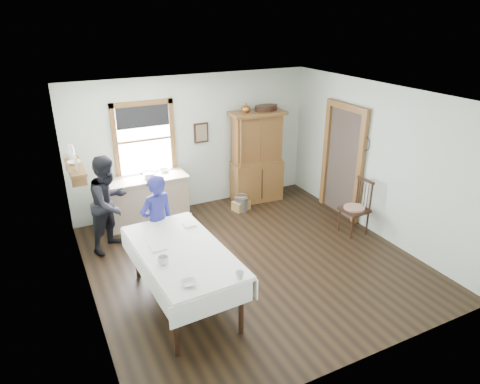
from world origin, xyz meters
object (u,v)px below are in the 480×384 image
at_px(dining_table, 184,276).
at_px(woman_blue, 158,226).
at_px(pail, 241,204).
at_px(spindle_chair, 355,207).
at_px(china_hutch, 257,157).
at_px(wicker_basket, 241,205).
at_px(figure_dark, 110,207).
at_px(work_counter, 146,200).

height_order(dining_table, woman_blue, woman_blue).
distance_m(dining_table, pail, 3.13).
bearing_deg(spindle_chair, china_hutch, 107.58).
bearing_deg(wicker_basket, woman_blue, -148.05).
bearing_deg(figure_dark, wicker_basket, -31.75).
height_order(dining_table, figure_dark, figure_dark).
bearing_deg(wicker_basket, pail, -109.84).
distance_m(work_counter, wicker_basket, 1.94).
bearing_deg(work_counter, china_hutch, 0.77).
distance_m(dining_table, spindle_chair, 3.52).
xyz_separation_m(china_hutch, figure_dark, (-3.19, -0.68, -0.19)).
bearing_deg(spindle_chair, figure_dark, 155.90).
bearing_deg(pail, dining_table, -131.59).
xyz_separation_m(work_counter, spindle_chair, (3.28, -2.14, 0.06)).
relative_size(spindle_chair, woman_blue, 0.72).
bearing_deg(work_counter, spindle_chair, -32.39).
bearing_deg(dining_table, spindle_chair, 8.89).
relative_size(work_counter, wicker_basket, 4.79).
xyz_separation_m(china_hutch, wicker_basket, (-0.54, -0.33, -0.87)).
distance_m(spindle_chair, figure_dark, 4.31).
relative_size(pail, wicker_basket, 0.86).
xyz_separation_m(pail, figure_dark, (-2.64, -0.33, 0.63)).
bearing_deg(dining_table, wicker_basket, 48.55).
bearing_deg(work_counter, figure_dark, -137.73).
distance_m(wicker_basket, figure_dark, 2.75).
relative_size(dining_table, spindle_chair, 2.03).
height_order(china_hutch, woman_blue, china_hutch).
relative_size(work_counter, spindle_chair, 1.54).
relative_size(work_counter, china_hutch, 0.83).
relative_size(dining_table, figure_dark, 1.38).
relative_size(work_counter, figure_dark, 1.04).
height_order(woman_blue, figure_dark, figure_dark).
xyz_separation_m(work_counter, wicker_basket, (1.88, -0.33, -0.36)).
distance_m(china_hutch, pail, 1.05).
bearing_deg(woman_blue, figure_dark, -78.05).
height_order(dining_table, pail, dining_table).
xyz_separation_m(work_counter, woman_blue, (-0.23, -1.65, 0.27)).
height_order(work_counter, woman_blue, woman_blue).
bearing_deg(dining_table, work_counter, 85.76).
distance_m(wicker_basket, woman_blue, 2.57).
distance_m(work_counter, woman_blue, 1.69).
xyz_separation_m(spindle_chair, figure_dark, (-4.04, 1.46, 0.25)).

